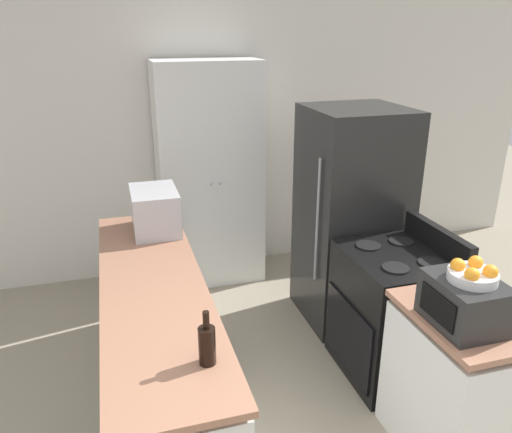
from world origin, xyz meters
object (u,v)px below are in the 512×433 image
Objects in this scene: pantry_cabinet at (209,176)px; stove at (392,313)px; fruit_bowl at (473,273)px; wine_bottle at (207,344)px; toaster_oven at (464,302)px; microwave at (155,210)px; refrigerator at (351,218)px.

pantry_cabinet is 2.08m from stove.
stove is 4.47× the size of fruit_bowl.
toaster_oven is (1.29, -0.06, 0.03)m from wine_bottle.
toaster_oven is (-0.14, -0.81, 0.57)m from stove.
microwave reaches higher than stove.
pantry_cabinet is at bearing 116.93° from stove.
wine_bottle is (-0.53, -2.53, -0.02)m from pantry_cabinet.
pantry_cabinet is at bearing 133.41° from refrigerator.
pantry_cabinet is 5.42× the size of toaster_oven.
microwave is (-0.58, -0.90, 0.04)m from pantry_cabinet.
refrigerator reaches higher than wine_bottle.
stove is at bearing 27.77° from wine_bottle.
pantry_cabinet is at bearing 57.12° from microwave.
toaster_oven is (0.76, -2.59, 0.01)m from pantry_cabinet.
fruit_bowl is at bearing -73.31° from pantry_cabinet.
wine_bottle is 1.29m from toaster_oven.
stove is at bearing 81.29° from fruit_bowl.
refrigerator is 7.35× the size of fruit_bowl.
fruit_bowl is at bearing -51.24° from microwave.
microwave reaches higher than toaster_oven.
stove is 1.83m from microwave.
pantry_cabinet is 4.46× the size of microwave.
refrigerator is at bearing 46.11° from wine_bottle.
pantry_cabinet is 1.17× the size of refrigerator.
stove is at bearing -63.07° from pantry_cabinet.
microwave is 1.75× the size of wine_bottle.
stove is at bearing 80.20° from toaster_oven.
pantry_cabinet reaches higher than stove.
wine_bottle is (0.06, -1.63, -0.06)m from microwave.
stove is 0.88m from refrigerator.
wine_bottle is 0.70× the size of toaster_oven.
stove is at bearing -93.19° from refrigerator.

